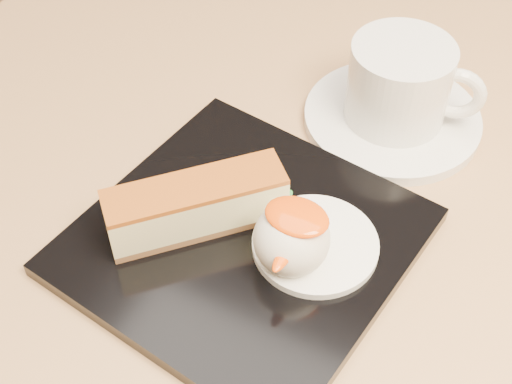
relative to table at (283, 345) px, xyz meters
The scene contains 9 objects.
table is the anchor object (origin of this frame).
dessert_plate 0.16m from the table, 139.01° to the right, with size 0.22×0.22×0.01m, color black.
cheesecake 0.20m from the table, 155.63° to the right, with size 0.11×0.12×0.04m.
cream_smear 0.17m from the table, 17.82° to the right, with size 0.09×0.09×0.01m, color white.
ice_cream_scoop 0.20m from the table, 63.34° to the right, with size 0.05×0.05×0.05m, color white.
mango_sauce 0.22m from the table, 58.24° to the right, with size 0.04×0.03×0.01m, color #FF5008.
mint_sprig 0.18m from the table, 107.72° to the left, with size 0.03×0.02×0.00m.
saucer 0.22m from the table, 81.40° to the left, with size 0.15×0.15×0.01m, color white.
coffee_cup 0.25m from the table, 80.66° to the left, with size 0.11×0.08×0.07m.
Camera 1 is at (0.13, -0.30, 1.13)m, focal length 50.00 mm.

